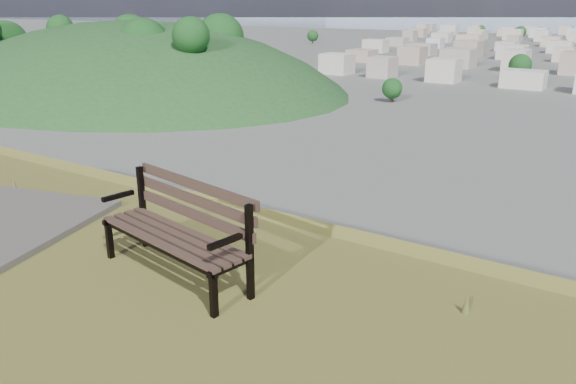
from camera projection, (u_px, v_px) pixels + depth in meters
The scene contains 2 objects.
park_bench at pixel (180, 225), 5.33m from camera, with size 1.82×0.86×0.92m.
green_wooded_hill at pixel (133, 89), 183.86m from camera, with size 170.01×136.01×85.01m.
Camera 1 is at (3.44, -1.16, 27.53)m, focal length 35.00 mm.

